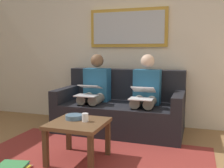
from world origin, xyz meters
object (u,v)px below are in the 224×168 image
magazine_stack (14,167)px  person_left (146,92)px  framed_mirror (128,28)px  coffee_table (78,128)px  cup (85,117)px  person_right (95,89)px  couch (121,109)px  laptop_white (142,94)px  bowl (74,117)px  laptop_silver (88,91)px

magazine_stack → person_left: bearing=-123.9°
framed_mirror → coffee_table: bearing=85.8°
cup → person_right: person_right is taller
couch → laptop_white: 0.58m
framed_mirror → person_right: size_ratio=1.10×
person_right → cup: bearing=107.0°
coffee_table → bowl: 0.15m
person_right → magazine_stack: bearing=80.5°
cup → laptop_white: (-0.44, -0.88, 0.14)m
laptop_white → magazine_stack: laptop_white is taller
person_left → magazine_stack: person_left is taller
person_left → person_right: same height
coffee_table → couch: bearing=-95.5°
coffee_table → cup: (-0.07, -0.03, 0.12)m
laptop_white → cup: bearing=63.7°
person_left → cup: bearing=68.7°
framed_mirror → cup: bearing=88.3°
person_right → laptop_white: bearing=163.2°
couch → magazine_stack: 1.76m
framed_mirror → person_right: bearing=49.5°
bowl → laptop_white: (-0.59, -0.84, 0.16)m
coffee_table → magazine_stack: size_ratio=1.75×
magazine_stack → person_right: bearing=-99.5°
couch → magazine_stack: size_ratio=5.57×
laptop_white → framed_mirror: bearing=-60.6°
person_left → laptop_silver: person_left is taller
framed_mirror → laptop_white: framed_mirror is taller
cup → bowl: (0.16, -0.05, -0.02)m
person_left → bowl: bearing=61.1°
coffee_table → person_right: bearing=-76.6°
bowl → magazine_stack: size_ratio=0.58×
framed_mirror → coffee_table: 2.00m
cup → person_left: bearing=-111.3°
bowl → magazine_stack: bearing=46.8°
cup → bowl: 0.16m
coffee_table → bowl: bowl is taller
coffee_table → person_left: size_ratio=0.51×
bowl → laptop_silver: bearing=-77.2°
person_left → person_right: size_ratio=1.00×
framed_mirror → magazine_stack: framed_mirror is taller
coffee_table → person_left: person_left is taller
laptop_silver → laptop_white: bearing=-179.5°
framed_mirror → laptop_white: (-0.39, 0.69, -0.93)m
framed_mirror → magazine_stack: size_ratio=3.80×
framed_mirror → laptop_white: size_ratio=3.56×
magazine_stack → framed_mirror: bearing=-107.9°
couch → person_right: (0.39, 0.07, 0.30)m
coffee_table → laptop_silver: laptop_silver is taller
couch → person_left: (-0.39, 0.07, 0.30)m
person_right → couch: bearing=-170.1°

